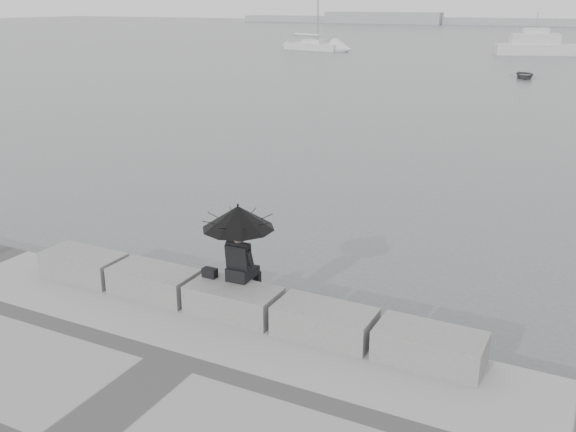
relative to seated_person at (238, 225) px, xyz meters
The scene contains 12 objects.
ground 2.02m from the seated_person, 65.42° to the left, with size 360.00×360.00×0.00m, color #4D5052.
stone_block_far_left 3.58m from the seated_person, behind, with size 1.60×0.80×0.50m, color slate.
stone_block_left 2.09m from the seated_person, 169.25° to the right, with size 1.60×0.80×0.50m, color slate.
stone_block_centre 1.31m from the seated_person, 78.41° to the right, with size 1.60×0.80×0.50m, color slate.
stone_block_right 2.19m from the seated_person, ahead, with size 1.60×0.80×0.50m, color slate.
stone_block_far_right 3.70m from the seated_person, ahead, with size 1.60×0.80×0.50m, color slate.
seated_person is the anchor object (origin of this frame).
bag 1.08m from the seated_person, 165.56° to the right, with size 0.26×0.15×0.17m, color black.
distant_landmass 154.87m from the seated_person, 92.99° to the left, with size 180.00×8.00×2.80m.
sailboat_left 68.21m from the seated_person, 113.65° to the left, with size 7.85×4.14×12.90m.
motor_cruiser 67.48m from the seated_person, 92.03° to the left, with size 10.32×5.69×4.50m.
dinghy 43.56m from the seated_person, 91.39° to the left, with size 2.82×1.19×0.48m, color slate.
Camera 1 is at (5.33, -8.87, 5.62)m, focal length 40.00 mm.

